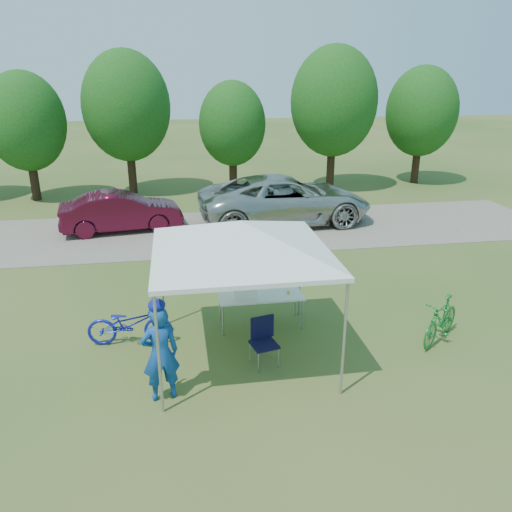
{
  "coord_description": "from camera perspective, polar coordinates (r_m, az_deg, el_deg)",
  "views": [
    {
      "loc": [
        -1.08,
        -8.36,
        5.22
      ],
      "look_at": [
        0.6,
        2.0,
        1.29
      ],
      "focal_mm": 35.0,
      "sensor_mm": 36.0,
      "label": 1
    }
  ],
  "objects": [
    {
      "name": "gravel_strip",
      "position": [
        17.21,
        -5.17,
        2.81
      ],
      "size": [
        24.0,
        5.0,
        0.02
      ],
      "primitive_type": "cube",
      "color": "gray",
      "rests_on": "ground"
    },
    {
      "name": "ground",
      "position": [
        9.92,
        -1.6,
        -11.24
      ],
      "size": [
        100.0,
        100.0,
        0.0
      ],
      "primitive_type": "plane",
      "color": "#2D5119",
      "rests_on": "ground"
    },
    {
      "name": "ice_cream_cup",
      "position": [
        10.68,
        3.71,
        -4.2
      ],
      "size": [
        0.07,
        0.07,
        0.05
      ],
      "primitive_type": "cylinder",
      "color": "gold",
      "rests_on": "folding_table"
    },
    {
      "name": "cyclist",
      "position": [
        8.47,
        -10.88,
        -10.9
      ],
      "size": [
        0.7,
        0.54,
        1.7
      ],
      "primitive_type": "imported",
      "rotation": [
        0.0,
        0.0,
        3.37
      ],
      "color": "#12449A",
      "rests_on": "ground"
    },
    {
      "name": "bike_blue",
      "position": [
        10.39,
        -14.22,
        -7.51
      ],
      "size": [
        1.73,
        0.71,
        0.89
      ],
      "primitive_type": "imported",
      "rotation": [
        0.0,
        0.0,
        1.5
      ],
      "color": "#131FAB",
      "rests_on": "ground"
    },
    {
      "name": "sedan",
      "position": [
        17.68,
        -15.12,
        4.94
      ],
      "size": [
        4.21,
        2.0,
        1.33
      ],
      "primitive_type": "imported",
      "rotation": [
        0.0,
        0.0,
        1.72
      ],
      "color": "#4C0C20",
      "rests_on": "gravel_strip"
    },
    {
      "name": "minivan",
      "position": [
        17.94,
        3.33,
        6.46
      ],
      "size": [
        6.33,
        3.29,
        1.7
      ],
      "primitive_type": "imported",
      "rotation": [
        0.0,
        0.0,
        1.65
      ],
      "color": "#B0B1AD",
      "rests_on": "gravel_strip"
    },
    {
      "name": "canopy",
      "position": [
        8.81,
        -1.77,
        3.59
      ],
      "size": [
        4.53,
        4.53,
        3.0
      ],
      "color": "#A5A5AA",
      "rests_on": "ground"
    },
    {
      "name": "cooler",
      "position": [
        10.5,
        -1.29,
        -3.63
      ],
      "size": [
        0.51,
        0.35,
        0.37
      ],
      "color": "white",
      "rests_on": "folding_table"
    },
    {
      "name": "folding_table",
      "position": [
        10.64,
        0.52,
        -4.65
      ],
      "size": [
        1.79,
        0.74,
        0.73
      ],
      "color": "white",
      "rests_on": "ground"
    },
    {
      "name": "treeline",
      "position": [
        22.49,
        -7.46,
        16.05
      ],
      "size": [
        24.89,
        4.28,
        6.3
      ],
      "color": "#382314",
      "rests_on": "ground"
    },
    {
      "name": "bike_green",
      "position": [
        10.85,
        20.38,
        -6.87
      ],
      "size": [
        1.47,
        1.3,
        0.92
      ],
      "primitive_type": "imported",
      "rotation": [
        0.0,
        0.0,
        -0.89
      ],
      "color": "#1B7A2E",
      "rests_on": "ground"
    },
    {
      "name": "folding_chair",
      "position": [
        9.44,
        0.84,
        -9.22
      ],
      "size": [
        0.55,
        0.57,
        0.9
      ],
      "rotation": [
        0.0,
        0.0,
        0.23
      ],
      "color": "black",
      "rests_on": "ground"
    }
  ]
}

